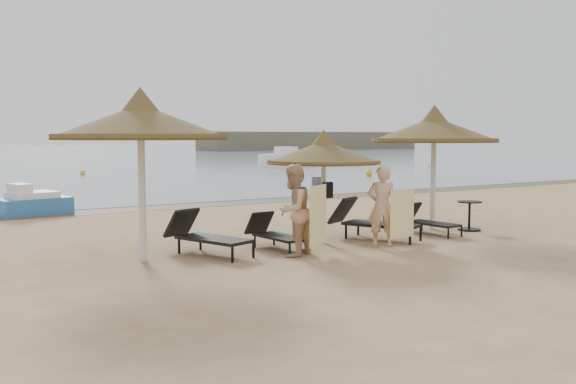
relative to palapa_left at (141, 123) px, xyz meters
name	(u,v)px	position (x,y,z in m)	size (l,w,h in m)	color
ground	(327,250)	(3.61, -0.95, -2.61)	(160.00, 160.00, 0.00)	tan
wet_sand_strip	(160,207)	(3.61, 8.45, -2.61)	(200.00, 1.60, 0.01)	brown
palapa_left	(141,123)	(0.00, 0.00, 0.00)	(3.31, 3.31, 3.28)	silver
palapa_center	(324,153)	(4.07, -0.18, -0.61)	(2.53, 2.53, 2.51)	silver
palapa_right	(434,130)	(7.61, 0.01, -0.11)	(3.17, 3.17, 3.14)	silver
lounger_far_left	(204,234)	(1.28, 0.04, -2.22)	(1.25, 2.06, 0.88)	black
lounger_near_left	(274,233)	(2.78, -0.20, -2.28)	(0.66, 1.69, 0.74)	black
lounger_near_right	(369,221)	(5.33, -0.25, -2.19)	(1.49, 2.18, 0.93)	black
lounger_far_right	(426,220)	(6.99, -0.40, -2.29)	(0.66, 1.65, 0.72)	black
side_table	(469,217)	(8.28, -0.60, -2.26)	(0.61, 0.61, 0.73)	black
person_left	(293,203)	(2.68, -1.10, -1.56)	(0.97, 0.63, 2.10)	tan
person_right	(382,200)	(4.84, -1.25, -1.60)	(0.93, 0.60, 2.02)	tan
towel_left	(318,215)	(3.03, -1.45, -1.79)	(0.72, 0.47, 1.19)	yellow
towel_right	(402,214)	(5.19, -1.50, -1.89)	(0.74, 0.10, 1.04)	yellow
bag_patterned	(319,186)	(4.07, 0.00, -1.35)	(0.32, 0.22, 0.38)	white
bag_dark	(328,190)	(4.07, -0.34, -1.42)	(0.25, 0.11, 0.35)	black
pedal_boat	(32,203)	(-0.35, 8.64, -2.25)	(2.26, 1.61, 0.96)	#2D68AA
buoy_mid	(83,172)	(6.17, 27.67, -2.45)	(0.32, 0.32, 0.32)	yellow
buoy_right	(290,172)	(17.09, 21.43, -2.44)	(0.34, 0.34, 0.34)	yellow
buoy_extra	(369,173)	(20.16, 17.63, -2.41)	(0.41, 0.41, 0.41)	yellow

